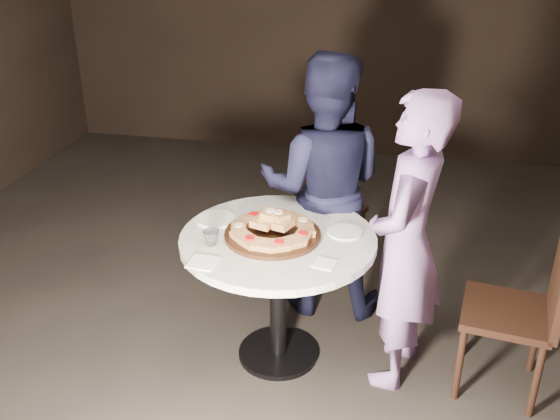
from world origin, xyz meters
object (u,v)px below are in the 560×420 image
table (278,260)px  diner_teal (406,245)px  water_glass (211,238)px  focaccia_pile (273,227)px  chair_far (326,207)px  diner_navy (323,187)px  chair_right (528,305)px  serving_board (273,235)px

table → diner_teal: diner_teal is taller
water_glass → table: bearing=26.5°
focaccia_pile → chair_far: (0.14, 1.07, -0.38)m
chair_far → focaccia_pile: bearing=107.1°
diner_navy → diner_teal: size_ratio=1.02×
chair_right → chair_far: bearing=-124.2°
focaccia_pile → chair_far: size_ratio=0.57×
focaccia_pile → serving_board: bearing=-89.4°
table → focaccia_pile: bearing=-171.1°
table → chair_right: (1.30, -0.01, -0.10)m
water_glass → chair_right: 1.65m
table → water_glass: (-0.32, -0.16, 0.18)m
water_glass → diner_navy: 0.89m
table → chair_far: bearing=83.9°
water_glass → chair_far: 1.35m
serving_board → focaccia_pile: 0.04m
chair_far → diner_navy: bearing=118.8°
diner_teal → table: bearing=-78.2°
water_glass → chair_far: size_ratio=0.10×
serving_board → water_glass: size_ratio=6.15×
serving_board → diner_navy: size_ratio=0.31×
chair_right → diner_navy: diner_navy is taller
focaccia_pile → diner_navy: (0.18, 0.60, -0.02)m
table → diner_teal: bearing=0.7°
table → serving_board: 0.16m
diner_navy → diner_teal: (0.52, -0.59, -0.02)m
chair_far → diner_navy: size_ratio=0.49×
chair_right → diner_navy: bearing=-109.7°
serving_board → diner_teal: bearing=1.6°
focaccia_pile → water_glass: bearing=-152.1°
chair_far → chair_right: 1.60m
chair_right → diner_teal: diner_teal is taller
serving_board → chair_far: serving_board is taller
water_glass → diner_teal: size_ratio=0.05×
chair_far → diner_teal: bearing=141.9°
chair_far → diner_navy: 0.59m
serving_board → diner_teal: 0.69m
focaccia_pile → water_glass: size_ratio=5.52×
chair_far → diner_teal: diner_teal is taller
focaccia_pile → diner_teal: bearing=1.0°
table → serving_board: (-0.03, -0.01, 0.16)m
table → chair_far: 1.09m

